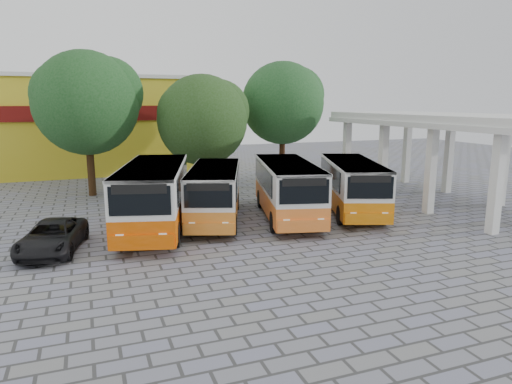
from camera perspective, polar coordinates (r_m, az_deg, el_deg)
name	(u,v)px	position (r m, az deg, el deg)	size (l,w,h in m)	color
ground	(318,236)	(21.41, 7.81, -5.46)	(90.00, 90.00, 0.00)	slate
terminal_shelter	(444,122)	(29.99, 22.43, 8.10)	(6.80, 15.80, 5.40)	silver
shophouse_block	(70,124)	(44.06, -22.22, 7.85)	(20.40, 10.40, 8.30)	gold
bus_far_left	(154,193)	(22.31, -12.60, -0.09)	(4.84, 9.30, 3.17)	#DF5100
bus_centre_left	(215,190)	(23.59, -5.17, 0.22)	(4.82, 8.31, 2.81)	orange
bus_centre_right	(287,186)	(24.08, 3.96, 0.70)	(4.46, 8.72, 2.98)	orange
bus_far_right	(352,183)	(25.80, 11.96, 1.07)	(5.08, 8.55, 2.89)	orange
tree_left	(88,100)	(31.63, -20.32, 10.78)	(6.97, 6.64, 9.35)	#3C2612
tree_middle	(203,117)	(31.71, -6.60, 9.30)	(6.47, 6.16, 7.97)	#432E1D
tree_right	(283,100)	(36.15, 3.45, 11.36)	(6.68, 6.37, 9.19)	#3E2211
parked_car	(52,237)	(20.67, -24.12, -5.13)	(2.11, 4.57, 1.27)	black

